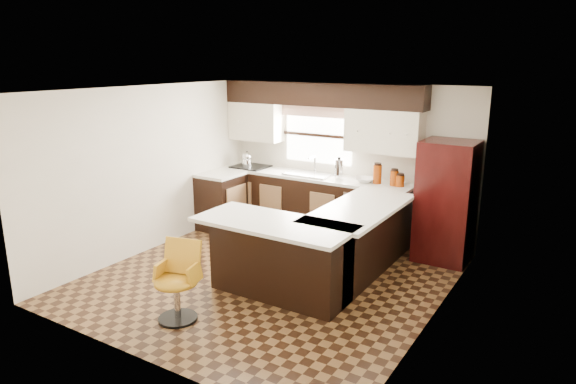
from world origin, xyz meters
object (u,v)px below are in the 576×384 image
Objects in this scene: refrigerator at (446,201)px; bar_chair at (176,283)px; peninsula_long at (355,243)px; peninsula_return at (280,259)px.

refrigerator is 1.94× the size of bar_chair.
refrigerator is (0.82, 1.20, 0.39)m from peninsula_long.
bar_chair is (-1.14, -2.08, -0.02)m from peninsula_long.
refrigerator reaches higher than peninsula_long.
peninsula_return is 0.98× the size of refrigerator.
refrigerator reaches higher than bar_chair.
peninsula_return is 1.27m from bar_chair.
peninsula_return is 1.90× the size of bar_chair.
refrigerator is 3.85m from bar_chair.
bar_chair is at bearing -120.82° from refrigerator.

